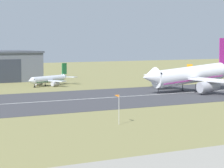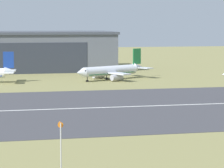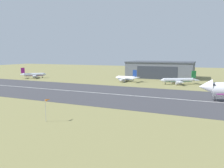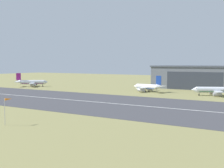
# 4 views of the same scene
# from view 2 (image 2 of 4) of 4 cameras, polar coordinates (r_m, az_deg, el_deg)

# --- Properties ---
(runway_strip) EXTENTS (395.51, 55.27, 0.06)m
(runway_strip) POSITION_cam_2_polar(r_m,az_deg,el_deg) (107.24, -8.22, -2.77)
(runway_strip) COLOR #3D3D42
(runway_strip) RESTS_ON ground_plane
(runway_centreline) EXTENTS (355.96, 0.70, 0.01)m
(runway_centreline) POSITION_cam_2_polar(r_m,az_deg,el_deg) (107.24, -8.22, -2.76)
(runway_centreline) COLOR silver
(runway_centreline) RESTS_ON runway_strip
(hangar_building) EXTENTS (56.24, 32.91, 14.16)m
(hangar_building) POSITION_cam_2_polar(r_m,az_deg,el_deg) (198.37, -8.16, 3.57)
(hangar_building) COLOR slate
(hangar_building) RESTS_ON ground_plane
(airplane_parked_east) EXTENTS (25.81, 19.74, 9.25)m
(airplane_parked_east) POSITION_cam_2_polar(r_m,az_deg,el_deg) (161.98, -0.13, 1.42)
(airplane_parked_east) COLOR silver
(airplane_parked_east) RESTS_ON ground_plane
(windsock_pole) EXTENTS (0.69, 2.36, 6.87)m
(windsock_pole) POSITION_cam_2_polar(r_m,az_deg,el_deg) (57.76, -5.61, -4.70)
(windsock_pole) COLOR #B7B7BC
(windsock_pole) RESTS_ON ground_plane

